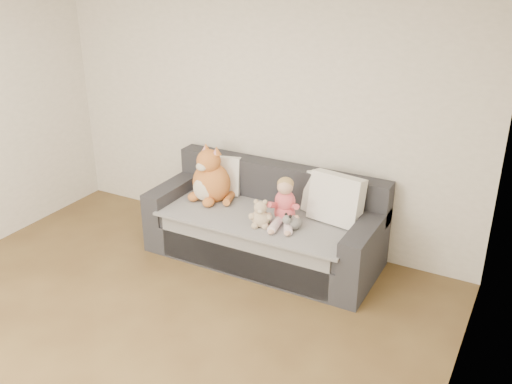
{
  "coord_description": "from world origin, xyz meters",
  "views": [
    {
      "loc": [
        2.53,
        -2.27,
        2.82
      ],
      "look_at": [
        0.31,
        1.87,
        0.75
      ],
      "focal_mm": 40.0,
      "sensor_mm": 36.0,
      "label": 1
    }
  ],
  "objects_px": {
    "teddy_bear": "(260,216)",
    "toddler": "(284,204)",
    "sofa": "(265,227)",
    "sippy_cup": "(266,218)",
    "plush_cat": "(210,179)"
  },
  "relations": [
    {
      "from": "toddler",
      "to": "plush_cat",
      "type": "xyz_separation_m",
      "value": [
        -0.85,
        0.1,
        0.04
      ]
    },
    {
      "from": "plush_cat",
      "to": "teddy_bear",
      "type": "xyz_separation_m",
      "value": [
        0.71,
        -0.29,
        -0.11
      ]
    },
    {
      "from": "teddy_bear",
      "to": "sippy_cup",
      "type": "xyz_separation_m",
      "value": [
        0.02,
        0.08,
        -0.05
      ]
    },
    {
      "from": "plush_cat",
      "to": "sippy_cup",
      "type": "height_order",
      "value": "plush_cat"
    },
    {
      "from": "teddy_bear",
      "to": "toddler",
      "type": "bearing_deg",
      "value": 29.53
    },
    {
      "from": "sippy_cup",
      "to": "toddler",
      "type": "bearing_deg",
      "value": 39.24
    },
    {
      "from": "toddler",
      "to": "sofa",
      "type": "bearing_deg",
      "value": 138.97
    },
    {
      "from": "sofa",
      "to": "plush_cat",
      "type": "xyz_separation_m",
      "value": [
        -0.6,
        -0.01,
        0.38
      ]
    },
    {
      "from": "sofa",
      "to": "sippy_cup",
      "type": "height_order",
      "value": "sofa"
    },
    {
      "from": "sofa",
      "to": "sippy_cup",
      "type": "relative_size",
      "value": 21.28
    },
    {
      "from": "sofa",
      "to": "sippy_cup",
      "type": "distance_m",
      "value": 0.33
    },
    {
      "from": "toddler",
      "to": "plush_cat",
      "type": "bearing_deg",
      "value": 156.12
    },
    {
      "from": "plush_cat",
      "to": "sippy_cup",
      "type": "xyz_separation_m",
      "value": [
        0.72,
        -0.21,
        -0.16
      ]
    },
    {
      "from": "teddy_bear",
      "to": "sofa",
      "type": "bearing_deg",
      "value": 86.9
    },
    {
      "from": "sofa",
      "to": "plush_cat",
      "type": "bearing_deg",
      "value": -179.13
    }
  ]
}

